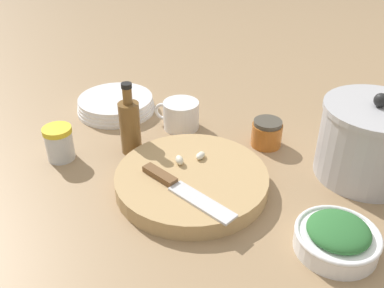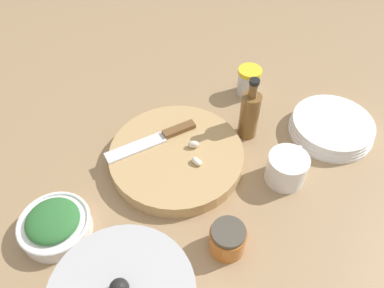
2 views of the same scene
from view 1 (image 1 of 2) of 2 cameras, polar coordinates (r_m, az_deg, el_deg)
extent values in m
plane|color=#997A56|center=(0.94, 1.22, -3.60)|extent=(5.00, 5.00, 0.00)
cylinder|color=tan|center=(0.88, -0.06, -4.86)|extent=(0.31, 0.31, 0.04)
cube|color=brown|center=(0.85, -4.31, -4.13)|extent=(0.08, 0.04, 0.01)
cube|color=silver|center=(0.79, 1.29, -7.73)|extent=(0.15, 0.07, 0.01)
ellipsoid|color=#EFE8C2|center=(0.91, 1.17, -1.44)|extent=(0.02, 0.02, 0.01)
ellipsoid|color=silver|center=(0.91, 1.13, -1.60)|extent=(0.02, 0.02, 0.01)
ellipsoid|color=silver|center=(0.89, -1.69, -2.16)|extent=(0.03, 0.03, 0.02)
cylinder|color=white|center=(0.79, 18.65, -12.20)|extent=(0.14, 0.14, 0.03)
torus|color=white|center=(0.78, 18.88, -11.27)|extent=(0.15, 0.15, 0.01)
ellipsoid|color=#2D6B33|center=(0.77, 18.97, -10.88)|extent=(0.11, 0.11, 0.03)
cylinder|color=silver|center=(1.00, -17.22, -0.19)|extent=(0.06, 0.06, 0.07)
cylinder|color=yellow|center=(0.98, -17.59, 1.76)|extent=(0.06, 0.06, 0.01)
cylinder|color=white|center=(1.08, -1.46, 3.89)|extent=(0.09, 0.09, 0.07)
torus|color=white|center=(1.10, -3.83, 4.33)|extent=(0.05, 0.02, 0.05)
cylinder|color=white|center=(1.19, -10.04, 4.62)|extent=(0.21, 0.21, 0.01)
cylinder|color=white|center=(1.19, -10.09, 5.04)|extent=(0.21, 0.21, 0.01)
cylinder|color=white|center=(1.18, -10.13, 5.47)|extent=(0.20, 0.20, 0.01)
cylinder|color=white|center=(1.18, -10.18, 5.91)|extent=(0.20, 0.20, 0.01)
cylinder|color=#B26023|center=(1.03, 9.92, 1.22)|extent=(0.07, 0.07, 0.05)
cylinder|color=#474238|center=(1.01, 10.09, 2.80)|extent=(0.07, 0.07, 0.01)
cylinder|color=brown|center=(0.98, -8.22, 2.18)|extent=(0.05, 0.05, 0.12)
cylinder|color=brown|center=(0.94, -8.59, 6.41)|extent=(0.02, 0.02, 0.04)
cylinder|color=black|center=(0.93, -8.71, 7.73)|extent=(0.02, 0.02, 0.01)
cylinder|color=#B2B2B7|center=(0.96, 22.59, 0.01)|extent=(0.21, 0.21, 0.15)
cylinder|color=#B2B2B7|center=(0.92, 23.62, 4.27)|extent=(0.21, 0.21, 0.01)
sphere|color=black|center=(0.92, 23.89, 5.37)|extent=(0.03, 0.03, 0.03)
camera|label=2|loc=(1.05, 37.23, 34.93)|focal=35.00mm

